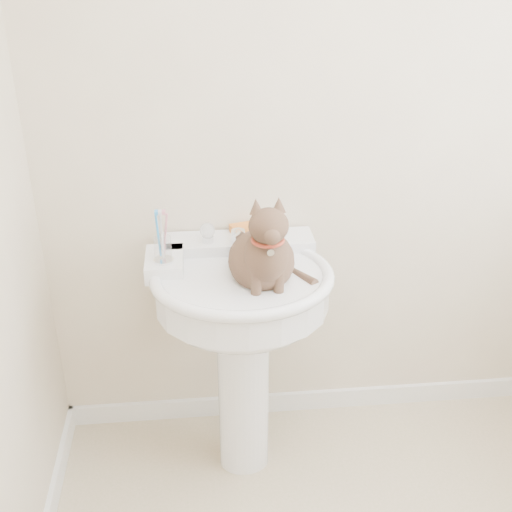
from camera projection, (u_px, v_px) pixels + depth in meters
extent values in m
cube|color=white|center=(322.00, 399.00, 2.86)|extent=(2.20, 0.02, 0.09)
cylinder|color=white|center=(244.00, 394.00, 2.43)|extent=(0.19, 0.19, 0.68)
cylinder|color=white|center=(242.00, 292.00, 2.23)|extent=(0.60, 0.60, 0.13)
ellipsoid|color=white|center=(243.00, 308.00, 2.26)|extent=(0.56, 0.48, 0.22)
torus|color=white|center=(242.00, 276.00, 2.20)|extent=(0.64, 0.64, 0.04)
cube|color=white|center=(238.00, 245.00, 2.38)|extent=(0.56, 0.15, 0.06)
cube|color=white|center=(165.00, 264.00, 2.25)|extent=(0.13, 0.20, 0.06)
cylinder|color=silver|center=(238.00, 237.00, 2.32)|extent=(0.05, 0.05, 0.05)
cylinder|color=silver|center=(239.00, 235.00, 2.26)|extent=(0.04, 0.04, 0.14)
sphere|color=white|center=(207.00, 231.00, 2.32)|extent=(0.06, 0.06, 0.06)
sphere|color=white|center=(268.00, 228.00, 2.34)|extent=(0.06, 0.06, 0.06)
cube|color=orange|center=(243.00, 229.00, 2.41)|extent=(0.10, 0.08, 0.03)
cylinder|color=silver|center=(164.00, 260.00, 2.20)|extent=(0.07, 0.07, 0.01)
cylinder|color=white|center=(163.00, 248.00, 2.18)|extent=(0.06, 0.06, 0.09)
cylinder|color=#2B90E1|center=(158.00, 235.00, 2.16)|extent=(0.01, 0.01, 0.17)
cylinder|color=silver|center=(162.00, 235.00, 2.16)|extent=(0.01, 0.01, 0.17)
cylinder|color=pink|center=(165.00, 235.00, 2.16)|extent=(0.01, 0.01, 0.17)
ellipsoid|color=brown|center=(262.00, 260.00, 2.16)|extent=(0.23, 0.26, 0.20)
ellipsoid|color=brown|center=(265.00, 255.00, 2.05)|extent=(0.15, 0.14, 0.18)
ellipsoid|color=brown|center=(266.00, 226.00, 1.97)|extent=(0.13, 0.11, 0.11)
cone|color=brown|center=(254.00, 206.00, 1.96)|extent=(0.05, 0.05, 0.05)
cone|color=brown|center=(277.00, 205.00, 1.97)|extent=(0.05, 0.05, 0.05)
cylinder|color=brown|center=(295.00, 274.00, 2.22)|extent=(0.03, 0.03, 0.24)
torus|color=maroon|center=(266.00, 240.00, 2.00)|extent=(0.11, 0.11, 0.01)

